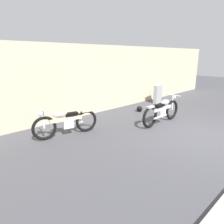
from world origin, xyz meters
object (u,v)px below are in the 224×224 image
(stone_marker, at_px, (158,94))
(helmet, at_px, (139,109))
(motorcycle_cream, at_px, (66,122))
(motorcycle_silver, at_px, (162,111))

(stone_marker, height_order, helmet, stone_marker)
(motorcycle_cream, bearing_deg, helmet, -164.78)
(stone_marker, distance_m, motorcycle_cream, 6.07)
(stone_marker, xyz_separation_m, motorcycle_cream, (-6.03, -0.69, -0.02))
(helmet, distance_m, motorcycle_silver, 1.80)
(helmet, xyz_separation_m, motorcycle_silver, (-0.69, -1.63, 0.35))
(stone_marker, relative_size, motorcycle_silver, 0.43)
(helmet, xyz_separation_m, motorcycle_cream, (-3.97, -0.24, 0.33))
(motorcycle_silver, bearing_deg, motorcycle_cream, 157.04)
(helmet, bearing_deg, stone_marker, 12.29)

